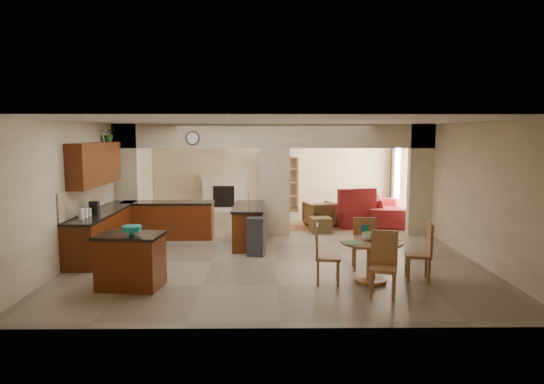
{
  "coord_description": "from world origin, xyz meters",
  "views": [
    {
      "loc": [
        -0.17,
        -11.14,
        2.56
      ],
      "look_at": [
        -0.05,
        0.3,
        1.18
      ],
      "focal_mm": 32.0,
      "sensor_mm": 36.0,
      "label": 1
    }
  ],
  "objects_px": {
    "armchair": "(319,214)",
    "sofa": "(386,209)",
    "dining_table": "(371,254)",
    "kitchen_island": "(131,261)"
  },
  "relations": [
    {
      "from": "armchair",
      "to": "sofa",
      "type": "bearing_deg",
      "value": -179.11
    },
    {
      "from": "sofa",
      "to": "armchair",
      "type": "height_order",
      "value": "sofa"
    },
    {
      "from": "dining_table",
      "to": "armchair",
      "type": "bearing_deg",
      "value": 93.92
    },
    {
      "from": "kitchen_island",
      "to": "sofa",
      "type": "height_order",
      "value": "kitchen_island"
    },
    {
      "from": "sofa",
      "to": "armchair",
      "type": "bearing_deg",
      "value": 118.9
    },
    {
      "from": "kitchen_island",
      "to": "armchair",
      "type": "height_order",
      "value": "kitchen_island"
    },
    {
      "from": "armchair",
      "to": "dining_table",
      "type": "bearing_deg",
      "value": 75.42
    },
    {
      "from": "kitchen_island",
      "to": "sofa",
      "type": "xyz_separation_m",
      "value": [
        5.74,
        6.06,
        -0.07
      ]
    },
    {
      "from": "sofa",
      "to": "kitchen_island",
      "type": "bearing_deg",
      "value": 146.06
    },
    {
      "from": "kitchen_island",
      "to": "sofa",
      "type": "relative_size",
      "value": 0.43
    }
  ]
}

